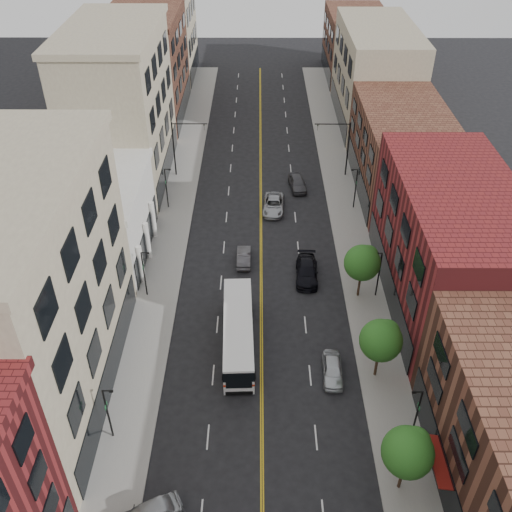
{
  "coord_description": "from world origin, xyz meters",
  "views": [
    {
      "loc": [
        -0.33,
        -17.76,
        35.94
      ],
      "look_at": [
        -0.5,
        23.73,
        5.0
      ],
      "focal_mm": 40.0,
      "sensor_mm": 36.0,
      "label": 1
    }
  ],
  "objects_px": {
    "city_bus": "(238,331)",
    "car_lane_a": "(307,271)",
    "car_parked_far": "(333,370)",
    "car_lane_b": "(274,205)",
    "car_lane_c": "(297,183)",
    "car_lane_behind": "(244,257)"
  },
  "relations": [
    {
      "from": "car_lane_a",
      "to": "car_lane_b",
      "type": "relative_size",
      "value": 1.01
    },
    {
      "from": "car_parked_far",
      "to": "car_lane_c",
      "type": "relative_size",
      "value": 0.9
    },
    {
      "from": "city_bus",
      "to": "car_lane_a",
      "type": "xyz_separation_m",
      "value": [
        6.54,
        9.49,
        -0.92
      ]
    },
    {
      "from": "car_lane_behind",
      "to": "car_lane_b",
      "type": "distance_m",
      "value": 10.69
    },
    {
      "from": "city_bus",
      "to": "car_parked_far",
      "type": "relative_size",
      "value": 2.77
    },
    {
      "from": "car_parked_far",
      "to": "car_lane_behind",
      "type": "xyz_separation_m",
      "value": [
        -7.6,
        15.43,
        -0.04
      ]
    },
    {
      "from": "car_lane_behind",
      "to": "car_lane_b",
      "type": "xyz_separation_m",
      "value": [
        3.3,
        10.17,
        0.08
      ]
    },
    {
      "from": "car_lane_b",
      "to": "car_lane_c",
      "type": "height_order",
      "value": "car_lane_c"
    },
    {
      "from": "car_lane_a",
      "to": "car_lane_c",
      "type": "bearing_deg",
      "value": 92.64
    },
    {
      "from": "city_bus",
      "to": "car_parked_far",
      "type": "xyz_separation_m",
      "value": [
        7.8,
        -3.42,
        -0.99
      ]
    },
    {
      "from": "car_lane_b",
      "to": "car_lane_c",
      "type": "bearing_deg",
      "value": 63.05
    },
    {
      "from": "car_parked_far",
      "to": "car_lane_behind",
      "type": "distance_m",
      "value": 17.2
    },
    {
      "from": "city_bus",
      "to": "car_lane_c",
      "type": "xyz_separation_m",
      "value": [
        6.58,
        27.27,
        -0.91
      ]
    },
    {
      "from": "car_lane_b",
      "to": "car_lane_behind",
      "type": "bearing_deg",
      "value": -103.78
    },
    {
      "from": "car_lane_behind",
      "to": "car_lane_c",
      "type": "height_order",
      "value": "car_lane_c"
    },
    {
      "from": "car_lane_c",
      "to": "car_lane_b",
      "type": "bearing_deg",
      "value": -128.48
    },
    {
      "from": "city_bus",
      "to": "car_parked_far",
      "type": "distance_m",
      "value": 8.57
    },
    {
      "from": "car_lane_behind",
      "to": "car_lane_b",
      "type": "bearing_deg",
      "value": -108.65
    },
    {
      "from": "car_lane_a",
      "to": "city_bus",
      "type": "bearing_deg",
      "value": -121.86
    },
    {
      "from": "car_lane_c",
      "to": "city_bus",
      "type": "bearing_deg",
      "value": -110.89
    },
    {
      "from": "city_bus",
      "to": "car_lane_behind",
      "type": "bearing_deg",
      "value": 86.86
    },
    {
      "from": "car_parked_far",
      "to": "car_lane_c",
      "type": "bearing_deg",
      "value": 94.53
    }
  ]
}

